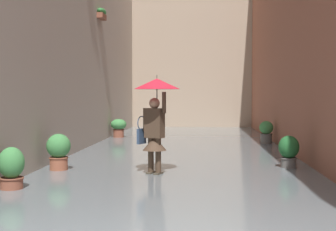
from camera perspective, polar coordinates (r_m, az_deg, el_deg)
The scene contains 8 objects.
ground_plane at distance 14.22m, azimuth 1.91°, elevation -4.40°, with size 60.00×60.00×0.00m, color slate.
flood_water at distance 14.22m, azimuth 1.91°, elevation -4.27°, with size 6.89×25.82×0.06m, color slate.
person_wading at distance 9.75m, azimuth -1.52°, elevation 0.96°, with size 0.96×0.96×2.12m.
potted_plant_mid_right at distance 10.63m, azimuth -13.12°, elevation -4.21°, with size 0.53×0.53×0.86m.
potted_plant_near_left at distance 11.03m, azimuth 14.42°, elevation -4.19°, with size 0.46×0.46×0.79m.
potted_plant_far_right at distance 8.74m, azimuth -18.44°, elevation -6.14°, with size 0.45×0.45×0.80m.
potted_plant_far_left at distance 16.27m, azimuth 11.82°, elevation -1.99°, with size 0.47×0.47×0.82m.
potted_plant_near_right at distance 18.36m, azimuth -6.01°, elevation -1.42°, with size 0.61×0.61×0.78m.
Camera 1 is at (-0.56, 4.19, 1.72)m, focal length 50.32 mm.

